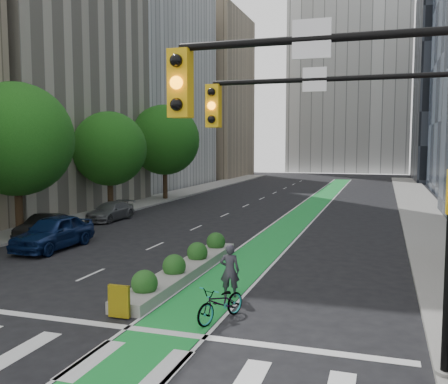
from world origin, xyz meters
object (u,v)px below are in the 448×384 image
Objects in this scene: bicycle at (221,303)px; parked_car_left_mid at (44,226)px; parked_car_left_far at (110,211)px; median_planter at (185,267)px; parked_car_left_near at (53,232)px; cyclist at (230,271)px.

parked_car_left_mid is at bearing 166.38° from bicycle.
parked_car_left_far is at bearing 84.27° from parked_car_left_mid.
parked_car_left_near reaches higher than median_planter.
bicycle is 21.30m from parked_car_left_far.
bicycle is 2.39m from cyclist.
cyclist is 0.37× the size of parked_car_left_near.
parked_car_left_far is (0.19, 6.90, -0.03)m from parked_car_left_mid.
parked_car_left_far is at bearing 103.40° from parked_car_left_near.
parked_car_left_mid reaches higher than parked_car_left_far.
parked_car_left_far is at bearing -57.87° from cyclist.
median_planter is at bearing -49.97° from cyclist.
parked_car_left_near is at bearing 168.80° from bicycle.
cyclist is (-0.44, 2.31, 0.39)m from bicycle.
parked_car_left_mid is at bearing -39.25° from cyclist.
bicycle is 0.48× the size of parked_car_left_far.
parked_car_left_mid is 0.93× the size of parked_car_left_far.
parked_car_left_far is at bearing 131.07° from median_planter.
parked_car_left_near is (-11.30, 7.20, 0.31)m from bicycle.
cyclist is (2.56, -2.10, 0.56)m from median_planter.
median_planter is at bearing 145.50° from bicycle.
cyclist is 15.12m from parked_car_left_mid.
parked_car_left_near is 1.15× the size of parked_car_left_far.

